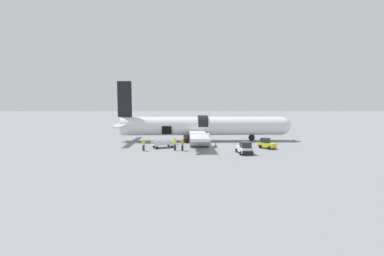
# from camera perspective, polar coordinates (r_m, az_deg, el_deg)

# --- Properties ---
(ground_plane) EXTENTS (500.00, 500.00, 0.00)m
(ground_plane) POSITION_cam_1_polar(r_m,az_deg,el_deg) (42.19, 3.99, -3.69)
(ground_plane) COLOR gray
(airplane) EXTENTS (32.25, 25.02, 10.64)m
(airplane) POSITION_cam_1_polar(r_m,az_deg,el_deg) (46.03, 1.79, 0.31)
(airplane) COLOR silver
(airplane) RESTS_ON ground_plane
(baggage_tug_lead) EXTENTS (2.44, 2.67, 1.55)m
(baggage_tug_lead) POSITION_cam_1_polar(r_m,az_deg,el_deg) (39.77, 16.28, -3.48)
(baggage_tug_lead) COLOR yellow
(baggage_tug_lead) RESTS_ON ground_plane
(baggage_tug_mid) EXTENTS (2.06, 3.20, 1.66)m
(baggage_tug_mid) POSITION_cam_1_polar(r_m,az_deg,el_deg) (34.72, 11.61, -4.49)
(baggage_tug_mid) COLOR white
(baggage_tug_mid) RESTS_ON ground_plane
(baggage_cart_loading) EXTENTS (4.20, 2.74, 1.05)m
(baggage_cart_loading) POSITION_cam_1_polar(r_m,az_deg,el_deg) (39.23, -6.46, -3.60)
(baggage_cart_loading) COLOR silver
(baggage_cart_loading) RESTS_ON ground_plane
(ground_crew_loader_a) EXTENTS (0.56, 0.57, 1.77)m
(ground_crew_loader_a) POSITION_cam_1_polar(r_m,az_deg,el_deg) (36.59, -3.84, -3.56)
(ground_crew_loader_a) COLOR #1E2338
(ground_crew_loader_a) RESTS_ON ground_plane
(ground_crew_loader_b) EXTENTS (0.49, 0.58, 1.67)m
(ground_crew_loader_b) POSITION_cam_1_polar(r_m,az_deg,el_deg) (36.25, -2.16, -3.72)
(ground_crew_loader_b) COLOR black
(ground_crew_loader_b) RESTS_ON ground_plane
(ground_crew_driver) EXTENTS (0.45, 0.61, 1.76)m
(ground_crew_driver) POSITION_cam_1_polar(r_m,az_deg,el_deg) (36.79, -10.73, -3.60)
(ground_crew_driver) COLOR #2D2D33
(ground_crew_driver) RESTS_ON ground_plane
(safety_cone_nose) EXTENTS (0.58, 0.58, 0.58)m
(safety_cone_nose) POSITION_cam_1_polar(r_m,az_deg,el_deg) (48.50, 21.78, -2.58)
(safety_cone_nose) COLOR black
(safety_cone_nose) RESTS_ON ground_plane
(safety_cone_engine_left) EXTENTS (0.44, 0.44, 0.59)m
(safety_cone_engine_left) POSITION_cam_1_polar(r_m,az_deg,el_deg) (33.55, 1.31, -5.48)
(safety_cone_engine_left) COLOR black
(safety_cone_engine_left) RESTS_ON ground_plane
(safety_cone_wingtip) EXTENTS (0.61, 0.61, 0.68)m
(safety_cone_wingtip) POSITION_cam_1_polar(r_m,az_deg,el_deg) (39.99, 5.27, -3.72)
(safety_cone_wingtip) COLOR black
(safety_cone_wingtip) RESTS_ON ground_plane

